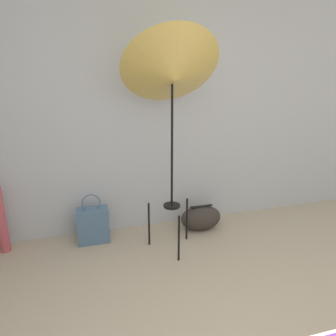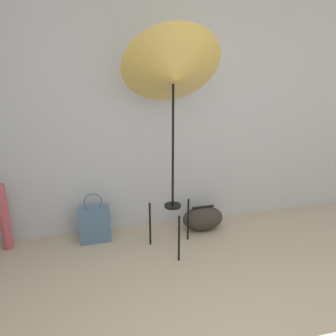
{
  "view_description": "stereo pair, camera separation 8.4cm",
  "coord_description": "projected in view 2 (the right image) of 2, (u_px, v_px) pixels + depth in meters",
  "views": [
    {
      "loc": [
        -0.83,
        -0.87,
        1.78
      ],
      "look_at": [
        -0.11,
        1.66,
        0.93
      ],
      "focal_mm": 35.0,
      "sensor_mm": 36.0,
      "label": 1
    },
    {
      "loc": [
        -0.75,
        -0.89,
        1.78
      ],
      "look_at": [
        -0.11,
        1.66,
        0.93
      ],
      "focal_mm": 35.0,
      "sensor_mm": 36.0,
      "label": 2
    }
  ],
  "objects": [
    {
      "name": "paper_roll",
      "position": [
        4.0,
        217.0,
        3.19
      ],
      "size": [
        0.09,
        0.09,
        0.68
      ],
      "color": "#BC4C56",
      "rests_on": "ground_plane"
    },
    {
      "name": "photo_umbrella",
      "position": [
        173.0,
        75.0,
        2.78
      ],
      "size": [
        0.88,
        0.72,
        2.08
      ],
      "color": "black",
      "rests_on": "ground_plane"
    },
    {
      "name": "duffel_bag",
      "position": [
        203.0,
        218.0,
        3.61
      ],
      "size": [
        0.46,
        0.27,
        0.28
      ],
      "color": "#332D28",
      "rests_on": "ground_plane"
    },
    {
      "name": "tote_bag",
      "position": [
        95.0,
        224.0,
        3.38
      ],
      "size": [
        0.32,
        0.18,
        0.53
      ],
      "color": "slate",
      "rests_on": "ground_plane"
    },
    {
      "name": "wall_back",
      "position": [
        159.0,
        110.0,
        3.42
      ],
      "size": [
        8.0,
        0.05,
        2.6
      ],
      "color": "#B7BCC1",
      "rests_on": "ground_plane"
    }
  ]
}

